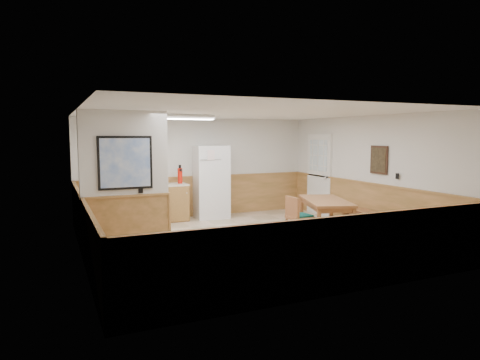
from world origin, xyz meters
name	(u,v)px	position (x,y,z in m)	size (l,w,h in m)	color
ground	(247,242)	(0.00, 0.00, 0.00)	(6.00, 6.00, 0.00)	#C4A98D
ceiling	(247,112)	(0.00, 0.00, 2.50)	(6.00, 6.00, 0.02)	white
back_wall	(197,168)	(0.00, 3.00, 1.25)	(6.00, 0.02, 2.50)	silver
right_wall	(370,173)	(3.00, 0.00, 1.25)	(0.02, 6.00, 2.50)	silver
left_wall	(80,186)	(-3.00, 0.00, 1.25)	(0.02, 6.00, 2.50)	silver
wainscot_back	(198,197)	(0.00, 2.98, 0.50)	(6.00, 0.04, 1.00)	tan
wainscot_right	(368,206)	(2.98, 0.00, 0.50)	(0.04, 6.00, 1.00)	tan
wainscot_left	(83,231)	(-2.98, 0.00, 0.50)	(0.04, 6.00, 1.00)	tan
partition_wall	(125,184)	(-2.25, 0.19, 1.23)	(1.50, 0.20, 2.50)	silver
kitchen_counter	(154,203)	(-1.21, 2.68, 0.46)	(2.20, 0.61, 1.00)	olive
exterior_door	(319,175)	(2.96, 1.90, 1.05)	(0.07, 1.02, 2.15)	white
kitchen_window	(112,158)	(-2.10, 2.98, 1.55)	(0.80, 0.04, 1.00)	white
wall_painting	(379,160)	(2.97, -0.30, 1.55)	(0.04, 0.50, 0.60)	#341F15
fluorescent_fixture	(186,117)	(-0.80, 1.30, 2.45)	(1.20, 0.30, 0.09)	white
refrigerator	(211,182)	(0.24, 2.63, 0.91)	(0.85, 0.75, 1.82)	white
dining_table	(326,204)	(1.73, -0.16, 0.65)	(1.28, 1.76, 0.75)	#9C6839
dining_bench	(364,215)	(2.74, -0.14, 0.34)	(0.68, 1.59, 0.45)	#9C6839
dining_chair	(296,214)	(1.05, -0.13, 0.49)	(0.63, 0.46, 0.85)	#9C6839
fire_extinguisher	(180,175)	(-0.55, 2.65, 1.10)	(0.13, 0.13, 0.46)	red
soap_bottle	(115,182)	(-2.08, 2.67, 1.00)	(0.06, 0.06, 0.20)	#1A9328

